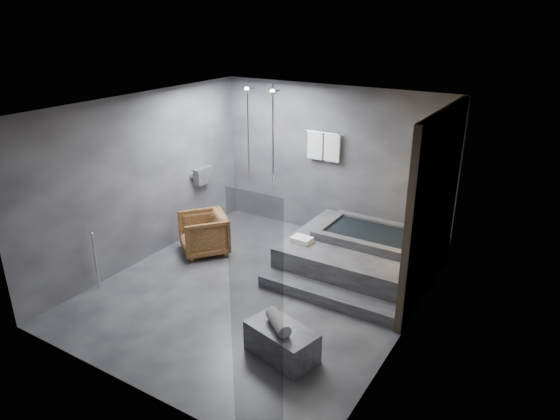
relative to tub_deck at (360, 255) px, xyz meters
The scene contains 7 objects.
room 2.02m from the tub_deck, 118.47° to the right, with size 5.00×5.04×2.82m.
tub_deck is the anchor object (origin of this frame).
tub_step 1.19m from the tub_deck, 90.00° to the right, with size 2.20×0.36×0.18m, color #2E2E30.
concrete_bench 2.59m from the tub_deck, 88.45° to the right, with size 0.88×0.49×0.40m, color #373739.
driftwood_chair 2.72m from the tub_deck, 161.53° to the right, with size 0.77×0.79×0.72m, color #3F230F.
rolled_towel 2.62m from the tub_deck, 89.27° to the right, with size 0.17×0.17×0.46m, color silver.
deck_towel 1.00m from the tub_deck, 146.49° to the right, with size 0.32×0.24×0.09m, color white.
Camera 1 is at (3.75, -5.49, 3.97)m, focal length 32.00 mm.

